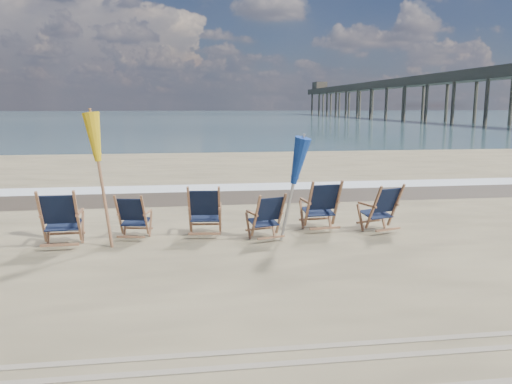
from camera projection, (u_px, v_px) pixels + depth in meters
ocean at (190, 115)px, 132.26m from camera, size 400.00×400.00×0.00m
surf_foam at (229, 187)px, 15.48m from camera, size 200.00×1.40×0.01m
wet_sand_strip at (233, 196)px, 14.01m from camera, size 200.00×2.60×0.00m
tire_tracks at (331, 377)px, 4.65m from camera, size 80.00×1.30×0.01m
beach_chair_0 at (78, 219)px, 8.78m from camera, size 0.71×0.79×1.08m
beach_chair_1 at (145, 217)px, 9.31m from camera, size 0.69×0.75×0.89m
beach_chair_2 at (219, 211)px, 9.52m from camera, size 0.73×0.80×1.02m
beach_chair_3 at (281, 216)px, 9.37m from camera, size 0.75×0.80×0.92m
beach_chair_4 at (337, 205)px, 9.99m from camera, size 0.76×0.83×1.07m
beach_chair_5 at (396, 207)px, 9.95m from camera, size 0.83×0.88×1.00m
umbrella_yellow at (100, 144)px, 8.64m from camera, size 0.30×0.30×2.38m
umbrella_blue at (291, 164)px, 9.01m from camera, size 0.30×0.30×1.97m
fishing_pier at (420, 93)px, 84.01m from camera, size 4.40×140.00×9.30m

